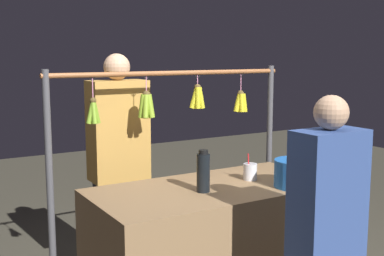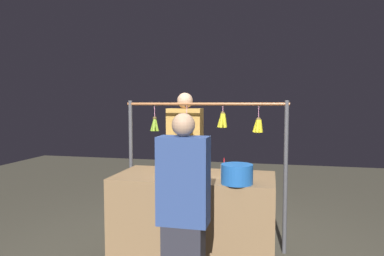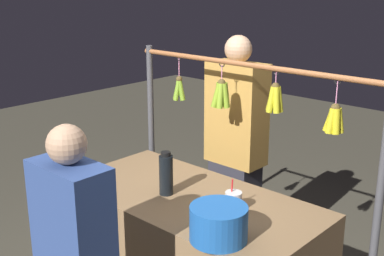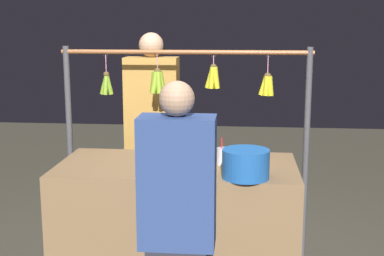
# 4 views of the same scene
# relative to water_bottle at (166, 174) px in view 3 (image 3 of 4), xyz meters

# --- Properties ---
(display_rack) EXTENTS (1.79, 0.12, 1.62)m
(display_rack) POSITION_rel_water_bottle_xyz_m (-0.13, -0.58, 0.10)
(display_rack) COLOR #4C4C51
(display_rack) RESTS_ON ground
(water_bottle) EXTENTS (0.08, 0.08, 0.25)m
(water_bottle) POSITION_rel_water_bottle_xyz_m (0.00, 0.00, 0.00)
(water_bottle) COLOR black
(water_bottle) RESTS_ON market_counter
(blue_bucket) EXTENTS (0.27, 0.27, 0.17)m
(blue_bucket) POSITION_rel_water_bottle_xyz_m (-0.55, 0.20, -0.04)
(blue_bucket) COLOR blue
(blue_bucket) RESTS_ON market_counter
(drink_cup) EXTENTS (0.09, 0.09, 0.17)m
(drink_cup) POSITION_rel_water_bottle_xyz_m (-0.41, -0.09, -0.07)
(drink_cup) COLOR silver
(drink_cup) RESTS_ON market_counter
(vendor_person) EXTENTS (0.41, 0.22, 1.71)m
(vendor_person) POSITION_rel_water_bottle_xyz_m (0.17, -0.86, -0.18)
(vendor_person) COLOR #2D2D38
(vendor_person) RESTS_ON ground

